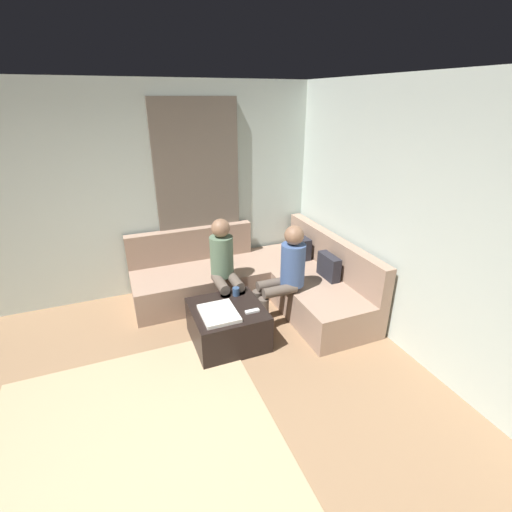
% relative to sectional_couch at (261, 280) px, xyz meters
% --- Properties ---
extents(ground_plane, '(6.00, 6.00, 0.10)m').
position_rel_sectional_couch_xyz_m(ground_plane, '(2.08, -1.88, -0.33)').
color(ground_plane, '#8C6B4C').
extents(wall_back, '(6.00, 0.12, 2.70)m').
position_rel_sectional_couch_xyz_m(wall_back, '(2.08, 1.06, 1.07)').
color(wall_back, silver).
rests_on(wall_back, ground_plane).
extents(wall_left, '(0.12, 6.00, 2.70)m').
position_rel_sectional_couch_xyz_m(wall_left, '(-0.86, -1.88, 1.07)').
color(wall_left, silver).
rests_on(wall_left, ground_plane).
extents(curtain_panel, '(0.06, 1.10, 2.50)m').
position_rel_sectional_couch_xyz_m(curtain_panel, '(-0.76, -0.58, 0.97)').
color(curtain_panel, '#726659').
rests_on(curtain_panel, ground_plane).
extents(area_rug, '(2.60, 2.20, 0.01)m').
position_rel_sectional_couch_xyz_m(area_rug, '(1.88, -1.78, -0.27)').
color(area_rug, tan).
rests_on(area_rug, ground_plane).
extents(sectional_couch, '(2.10, 2.55, 0.87)m').
position_rel_sectional_couch_xyz_m(sectional_couch, '(0.00, 0.00, 0.00)').
color(sectional_couch, '#9E7F6B').
rests_on(sectional_couch, ground_plane).
extents(ottoman, '(0.76, 0.76, 0.42)m').
position_rel_sectional_couch_xyz_m(ottoman, '(0.71, -0.69, -0.07)').
color(ottoman, black).
rests_on(ottoman, ground_plane).
extents(folded_blanket, '(0.44, 0.36, 0.04)m').
position_rel_sectional_couch_xyz_m(folded_blanket, '(0.81, -0.81, 0.16)').
color(folded_blanket, white).
rests_on(folded_blanket, ottoman).
extents(coffee_mug, '(0.08, 0.08, 0.10)m').
position_rel_sectional_couch_xyz_m(coffee_mug, '(0.49, -0.51, 0.19)').
color(coffee_mug, '#334C72').
rests_on(coffee_mug, ottoman).
extents(game_remote, '(0.05, 0.15, 0.02)m').
position_rel_sectional_couch_xyz_m(game_remote, '(0.89, -0.47, 0.15)').
color(game_remote, white).
rests_on(game_remote, ottoman).
extents(person_on_couch_back, '(0.30, 0.60, 1.20)m').
position_rel_sectional_couch_xyz_m(person_on_couch_back, '(0.59, 0.06, 0.38)').
color(person_on_couch_back, brown).
rests_on(person_on_couch_back, ground_plane).
extents(person_on_couch_side, '(0.60, 0.30, 1.20)m').
position_rel_sectional_couch_xyz_m(person_on_couch_side, '(0.15, -0.53, 0.38)').
color(person_on_couch_side, brown).
rests_on(person_on_couch_side, ground_plane).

